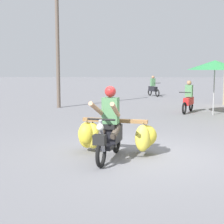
{
  "coord_description": "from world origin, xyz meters",
  "views": [
    {
      "loc": [
        -0.32,
        -7.46,
        1.97
      ],
      "look_at": [
        -0.78,
        0.61,
        0.9
      ],
      "focal_mm": 54.27,
      "sensor_mm": 36.0,
      "label": 1
    }
  ],
  "objects_px": {
    "market_umbrella_near_shop": "(215,65)",
    "utility_pole": "(57,42)",
    "motorbike_distant_ahead_left": "(188,100)",
    "motorbike_main_loaded": "(112,133)",
    "motorbike_distant_ahead_right": "(153,88)"
  },
  "relations": [
    {
      "from": "motorbike_distant_ahead_left",
      "to": "utility_pole",
      "type": "relative_size",
      "value": 0.24
    },
    {
      "from": "motorbike_distant_ahead_right",
      "to": "utility_pole",
      "type": "height_order",
      "value": "utility_pole"
    },
    {
      "from": "market_umbrella_near_shop",
      "to": "utility_pole",
      "type": "relative_size",
      "value": 0.35
    },
    {
      "from": "utility_pole",
      "to": "motorbike_main_loaded",
      "type": "bearing_deg",
      "value": -70.54
    },
    {
      "from": "motorbike_main_loaded",
      "to": "motorbike_distant_ahead_left",
      "type": "relative_size",
      "value": 1.27
    },
    {
      "from": "market_umbrella_near_shop",
      "to": "utility_pole",
      "type": "xyz_separation_m",
      "value": [
        -6.96,
        2.23,
        1.12
      ]
    },
    {
      "from": "motorbike_distant_ahead_left",
      "to": "market_umbrella_near_shop",
      "type": "height_order",
      "value": "market_umbrella_near_shop"
    },
    {
      "from": "motorbike_distant_ahead_right",
      "to": "motorbike_main_loaded",
      "type": "bearing_deg",
      "value": -96.88
    },
    {
      "from": "motorbike_distant_ahead_left",
      "to": "market_umbrella_near_shop",
      "type": "bearing_deg",
      "value": -38.97
    },
    {
      "from": "utility_pole",
      "to": "market_umbrella_near_shop",
      "type": "bearing_deg",
      "value": -17.79
    },
    {
      "from": "motorbike_distant_ahead_right",
      "to": "utility_pole",
      "type": "xyz_separation_m",
      "value": [
        -5.05,
        -6.94,
        2.62
      ]
    },
    {
      "from": "motorbike_distant_ahead_right",
      "to": "market_umbrella_near_shop",
      "type": "xyz_separation_m",
      "value": [
        1.91,
        -9.17,
        1.49
      ]
    },
    {
      "from": "motorbike_distant_ahead_right",
      "to": "utility_pole",
      "type": "bearing_deg",
      "value": -126.03
    },
    {
      "from": "market_umbrella_near_shop",
      "to": "utility_pole",
      "type": "distance_m",
      "value": 7.39
    },
    {
      "from": "motorbike_main_loaded",
      "to": "motorbike_distant_ahead_right",
      "type": "xyz_separation_m",
      "value": [
        1.91,
        15.83,
        0.07
      ]
    }
  ]
}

